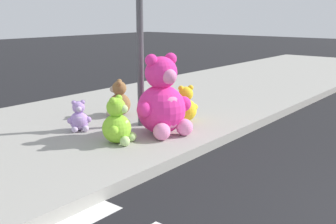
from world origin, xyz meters
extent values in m
cube|color=#9E9B93|center=(0.00, 5.20, 0.07)|extent=(28.00, 4.40, 0.15)
cylinder|color=#4C4C51|center=(1.00, 4.40, 1.75)|extent=(0.11, 0.11, 3.20)
sphere|color=#F22D93|center=(0.86, 3.85, 0.53)|extent=(0.76, 0.76, 0.76)
ellipsoid|color=pink|center=(0.78, 3.59, 0.53)|extent=(0.45, 0.28, 0.49)
sphere|color=#F22D93|center=(0.86, 3.85, 1.10)|extent=(0.50, 0.50, 0.50)
sphere|color=pink|center=(0.80, 3.65, 1.07)|extent=(0.23, 0.23, 0.23)
sphere|color=#F22D93|center=(1.03, 3.80, 1.29)|extent=(0.19, 0.19, 0.19)
sphere|color=#F22D93|center=(1.18, 3.66, 0.59)|extent=(0.24, 0.24, 0.24)
sphere|color=pink|center=(0.97, 3.48, 0.28)|extent=(0.26, 0.26, 0.26)
sphere|color=#F22D93|center=(0.70, 3.90, 1.29)|extent=(0.19, 0.19, 0.19)
sphere|color=#F22D93|center=(0.49, 3.86, 0.59)|extent=(0.24, 0.24, 0.24)
sphere|color=pink|center=(0.57, 3.60, 0.28)|extent=(0.26, 0.26, 0.26)
sphere|color=#B28CD8|center=(0.16, 4.97, 0.30)|extent=(0.30, 0.30, 0.30)
ellipsoid|color=silver|center=(0.09, 4.88, 0.30)|extent=(0.17, 0.15, 0.20)
sphere|color=#B28CD8|center=(0.16, 4.97, 0.52)|extent=(0.20, 0.20, 0.20)
sphere|color=silver|center=(0.11, 4.90, 0.51)|extent=(0.09, 0.09, 0.09)
sphere|color=#B28CD8|center=(0.21, 4.93, 0.60)|extent=(0.08, 0.08, 0.08)
sphere|color=#B28CD8|center=(0.25, 4.86, 0.32)|extent=(0.09, 0.09, 0.09)
sphere|color=silver|center=(0.15, 4.82, 0.20)|extent=(0.10, 0.10, 0.10)
sphere|color=#B28CD8|center=(0.10, 5.01, 0.60)|extent=(0.08, 0.08, 0.08)
sphere|color=#B28CD8|center=(0.02, 5.02, 0.32)|extent=(0.09, 0.09, 0.09)
sphere|color=silver|center=(0.02, 4.91, 0.20)|extent=(0.10, 0.10, 0.10)
sphere|color=yellow|center=(1.68, 3.99, 0.34)|extent=(0.38, 0.38, 0.38)
ellipsoid|color=#F0DB80|center=(1.76, 4.10, 0.34)|extent=(0.22, 0.19, 0.25)
sphere|color=yellow|center=(1.68, 3.99, 0.63)|extent=(0.25, 0.25, 0.25)
sphere|color=#F0DB80|center=(1.74, 4.08, 0.61)|extent=(0.12, 0.12, 0.12)
sphere|color=yellow|center=(1.61, 4.04, 0.73)|extent=(0.10, 0.10, 0.10)
sphere|color=yellow|center=(1.56, 4.13, 0.37)|extent=(0.12, 0.12, 0.12)
sphere|color=#F0DB80|center=(1.69, 4.18, 0.22)|extent=(0.13, 0.13, 0.13)
sphere|color=yellow|center=(1.76, 3.94, 0.73)|extent=(0.10, 0.10, 0.10)
sphere|color=yellow|center=(1.86, 3.93, 0.37)|extent=(0.12, 0.12, 0.12)
sphere|color=#F0DB80|center=(1.86, 4.07, 0.22)|extent=(0.13, 0.13, 0.13)
sphere|color=olive|center=(1.27, 5.18, 0.35)|extent=(0.40, 0.40, 0.40)
ellipsoid|color=tan|center=(1.17, 5.29, 0.35)|extent=(0.22, 0.22, 0.26)
sphere|color=olive|center=(1.27, 5.18, 0.65)|extent=(0.26, 0.26, 0.26)
sphere|color=tan|center=(1.20, 5.26, 0.63)|extent=(0.12, 0.12, 0.12)
sphere|color=olive|center=(1.21, 5.12, 0.75)|extent=(0.10, 0.10, 0.10)
sphere|color=olive|center=(1.10, 5.09, 0.38)|extent=(0.13, 0.13, 0.13)
sphere|color=tan|center=(1.08, 5.23, 0.22)|extent=(0.14, 0.14, 0.14)
sphere|color=olive|center=(1.34, 5.25, 0.75)|extent=(0.10, 0.10, 0.10)
sphere|color=olive|center=(1.38, 5.35, 0.38)|extent=(0.13, 0.13, 0.13)
sphere|color=tan|center=(1.24, 5.38, 0.22)|extent=(0.14, 0.14, 0.14)
sphere|color=#8CD133|center=(0.08, 4.04, 0.36)|extent=(0.42, 0.42, 0.42)
ellipsoid|color=#B8DE87|center=(0.13, 3.89, 0.36)|extent=(0.25, 0.17, 0.27)
sphere|color=#8CD133|center=(0.08, 4.04, 0.67)|extent=(0.28, 0.28, 0.28)
sphere|color=#B8DE87|center=(0.12, 3.93, 0.66)|extent=(0.13, 0.13, 0.13)
sphere|color=#8CD133|center=(0.17, 4.07, 0.79)|extent=(0.11, 0.11, 0.11)
sphere|color=#8CD133|center=(0.29, 4.05, 0.39)|extent=(0.13, 0.13, 0.13)
sphere|color=#B8DE87|center=(0.25, 3.91, 0.22)|extent=(0.14, 0.14, 0.14)
sphere|color=#8CD133|center=(-0.01, 4.00, 0.79)|extent=(0.11, 0.11, 0.11)
sphere|color=#8CD133|center=(-0.09, 3.92, 0.39)|extent=(0.13, 0.13, 0.13)
sphere|color=#B8DE87|center=(0.03, 3.83, 0.22)|extent=(0.14, 0.14, 0.14)
camera|label=1|loc=(-3.86, -0.08, 1.98)|focal=43.64mm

